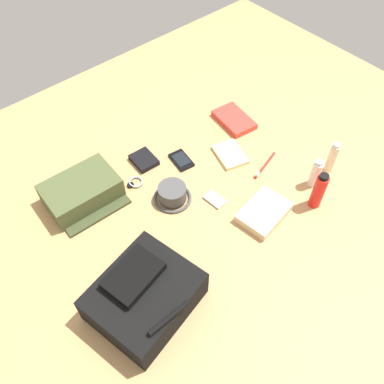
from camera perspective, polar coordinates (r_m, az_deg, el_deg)
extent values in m
cube|color=tan|center=(1.65, 0.00, -1.12)|extent=(2.64, 2.02, 0.02)
cube|color=black|center=(1.36, -6.60, -14.29)|extent=(0.38, 0.34, 0.12)
cube|color=black|center=(1.31, -8.18, -11.44)|extent=(0.20, 0.16, 0.03)
cylinder|color=black|center=(1.25, -3.21, -17.10)|extent=(0.15, 0.02, 0.02)
cube|color=#47512D|center=(1.66, -15.14, 0.13)|extent=(0.29, 0.20, 0.10)
cube|color=#394124|center=(1.63, -12.98, -2.95)|extent=(0.27, 0.08, 0.01)
cylinder|color=#474747|center=(1.61, -2.77, -0.12)|extent=(0.11, 0.11, 0.06)
torus|color=#474747|center=(1.63, -2.73, -0.83)|extent=(0.15, 0.15, 0.01)
cylinder|color=beige|center=(1.77, 18.88, 4.40)|extent=(0.03, 0.03, 0.14)
cylinder|color=silver|center=(1.72, 19.54, 6.15)|extent=(0.03, 0.03, 0.01)
cylinder|color=white|center=(1.71, 16.80, 2.40)|extent=(0.04, 0.04, 0.12)
cylinder|color=silver|center=(1.66, 17.33, 3.92)|extent=(0.03, 0.03, 0.01)
cylinder|color=red|center=(1.63, 17.20, 0.08)|extent=(0.05, 0.05, 0.16)
cylinder|color=black|center=(1.57, 17.94, 2.04)|extent=(0.03, 0.03, 0.01)
cube|color=red|center=(1.94, 5.87, 9.98)|extent=(0.15, 0.21, 0.03)
cube|color=white|center=(1.95, 5.86, 9.90)|extent=(0.14, 0.20, 0.02)
cube|color=black|center=(1.76, -1.49, 4.45)|extent=(0.08, 0.12, 0.01)
cube|color=black|center=(1.76, -1.50, 4.60)|extent=(0.07, 0.09, 0.00)
cube|color=#B7B7BC|center=(1.63, 3.20, -1.07)|extent=(0.06, 0.09, 0.01)
cylinder|color=silver|center=(1.63, 2.85, -0.64)|extent=(0.03, 0.03, 0.00)
torus|color=#99999E|center=(1.70, -7.83, 1.40)|extent=(0.06, 0.06, 0.01)
cylinder|color=black|center=(1.69, -8.54, 0.96)|extent=(0.03, 0.03, 0.01)
cylinder|color=red|center=(1.77, 10.14, 3.70)|extent=(0.17, 0.06, 0.01)
cube|color=white|center=(1.72, 9.10, 2.48)|extent=(0.02, 0.02, 0.01)
cube|color=black|center=(1.77, -6.71, 4.45)|extent=(0.10, 0.12, 0.02)
cube|color=beige|center=(1.79, 5.33, 5.23)|extent=(0.15, 0.18, 0.02)
cube|color=beige|center=(1.60, 10.00, -2.81)|extent=(0.22, 0.17, 0.04)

